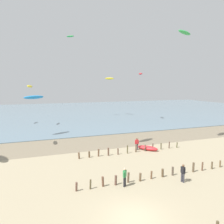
{
  "coord_description": "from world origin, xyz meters",
  "views": [
    {
      "loc": [
        -6.0,
        -12.25,
        8.98
      ],
      "look_at": [
        2.17,
        10.62,
        5.89
      ],
      "focal_mm": 34.54,
      "sensor_mm": 36.0,
      "label": 1
    }
  ],
  "objects": [
    {
      "name": "wet_sand_strip",
      "position": [
        0.0,
        19.52,
        0.0
      ],
      "size": [
        120.0,
        8.15,
        0.01
      ],
      "primitive_type": "cube",
      "color": "#84755B",
      "rests_on": "ground"
    },
    {
      "name": "kite_aloft_6",
      "position": [
        18.55,
        35.73,
        11.62
      ],
      "size": [
        1.82,
        2.86,
        0.48
      ],
      "primitive_type": "ellipsoid",
      "rotation": [
        0.05,
        0.0,
        4.34
      ],
      "color": "red"
    },
    {
      "name": "kite_aloft_10",
      "position": [
        13.81,
        45.46,
        10.68
      ],
      "size": [
        2.55,
        3.44,
        0.73
      ],
      "primitive_type": "ellipsoid",
      "rotation": [
        0.21,
        0.0,
        2.06
      ],
      "color": "yellow"
    },
    {
      "name": "ground_plane",
      "position": [
        0.0,
        0.0,
        0.0
      ],
      "size": [
        160.0,
        160.0,
        0.0
      ],
      "primitive_type": "plane",
      "color": "tan"
    },
    {
      "name": "groyne_near",
      "position": [
        5.11,
        5.02,
        0.43
      ],
      "size": [
        17.16,
        0.37,
        1.01
      ],
      "color": "brown",
      "rests_on": "ground"
    },
    {
      "name": "kite_aloft_1",
      "position": [
        -6.22,
        26.56,
        6.86
      ],
      "size": [
        3.77,
        2.79,
        0.86
      ],
      "primitive_type": "ellipsoid",
      "rotation": [
        -0.27,
        0.0,
        0.48
      ],
      "color": "#2384D1"
    },
    {
      "name": "kite_aloft_3",
      "position": [
        2.94,
        43.92,
        21.02
      ],
      "size": [
        2.11,
        2.13,
        0.46
      ],
      "primitive_type": "ellipsoid",
      "rotation": [
        -0.14,
        0.0,
        5.49
      ],
      "color": "green"
    },
    {
      "name": "person_mid_beach",
      "position": [
        6.94,
        13.8,
        0.92
      ],
      "size": [
        0.57,
        0.26,
        1.71
      ],
      "color": "#383842",
      "rests_on": "ground"
    },
    {
      "name": "kite_aloft_2",
      "position": [
        -6.98,
        36.23,
        8.64
      ],
      "size": [
        1.62,
        2.8,
        0.75
      ],
      "primitive_type": "ellipsoid",
      "rotation": [
        0.45,
        0.0,
        1.3
      ],
      "color": "yellow"
    },
    {
      "name": "groyne_mid",
      "position": [
        4.79,
        12.97,
        0.46
      ],
      "size": [
        14.37,
        0.33,
        1.08
      ],
      "color": "brown",
      "rests_on": "ground"
    },
    {
      "name": "person_left_flank",
      "position": [
        1.17,
        4.48,
        0.92
      ],
      "size": [
        0.43,
        0.43,
        1.71
      ],
      "color": "#232328",
      "rests_on": "ground"
    },
    {
      "name": "grounded_kite",
      "position": [
        8.35,
        13.28,
        0.29
      ],
      "size": [
        2.7,
        2.94,
        0.59
      ],
      "primitive_type": "ellipsoid",
      "rotation": [
        0.0,
        0.0,
        5.41
      ],
      "color": "red",
      "rests_on": "ground"
    },
    {
      "name": "kite_aloft_5",
      "position": [
        14.96,
        14.89,
        16.54
      ],
      "size": [
        3.52,
        2.56,
        0.91
      ],
      "primitive_type": "ellipsoid",
      "rotation": [
        -0.41,
        0.0,
        3.61
      ],
      "color": "green"
    },
    {
      "name": "sea",
      "position": [
        0.0,
        58.59,
        0.05
      ],
      "size": [
        160.0,
        70.0,
        0.1
      ],
      "primitive_type": "cube",
      "color": "slate",
      "rests_on": "ground"
    },
    {
      "name": "person_right_flank",
      "position": [
        6.56,
        3.44,
        0.92
      ],
      "size": [
        0.27,
        0.56,
        1.71
      ],
      "color": "#383842",
      "rests_on": "ground"
    }
  ]
}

